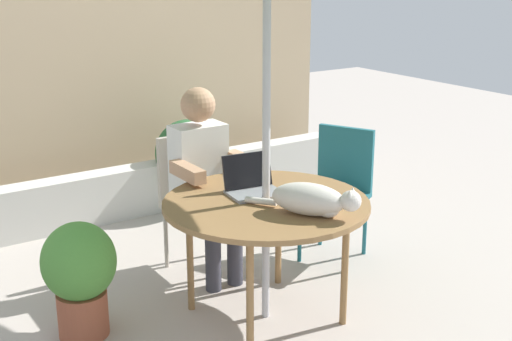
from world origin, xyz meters
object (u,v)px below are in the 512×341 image
Objects in this scene: laptop at (251,182)px; chair_occupied at (193,191)px; potted_plant_near_fence at (189,159)px; potted_plant_by_chair at (80,273)px; patio_table at (266,209)px; cat at (313,200)px; chair_empty at (339,182)px; person_seated at (204,173)px.

chair_occupied is at bearing 91.18° from laptop.
laptop is at bearing -106.79° from potted_plant_near_fence.
potted_plant_by_chair is at bearing -134.76° from potted_plant_near_fence.
cat reaches higher than patio_table.
chair_empty is at bearing -22.38° from chair_occupied.
patio_table is 1.75× the size of potted_plant_by_chair.
chair_empty is at bearing 26.27° from patio_table.
patio_table is 0.21m from laptop.
cat is 1.32m from potted_plant_by_chair.
laptop reaches higher than chair_empty.
patio_table is at bearing -90.00° from person_seated.
laptop is at bearing 85.38° from patio_table.
patio_table is 1.98m from potted_plant_near_fence.
patio_table is 0.93× the size of person_seated.
patio_table is 1.99× the size of cat.
chair_occupied is at bearing 157.62° from chair_empty.
person_seated is 1.05m from potted_plant_by_chair.
chair_empty is 1.55× the size of cat.
laptop is (-0.92, -0.29, 0.25)m from chair_empty.
chair_occupied and chair_empty have the same top height.
chair_occupied is at bearing 90.00° from patio_table.
chair_occupied is 1.36× the size of potted_plant_by_chair.
cat is at bearing -86.26° from chair_occupied.
potted_plant_by_chair is (-1.03, 0.71, -0.42)m from cat.
cat is at bearing -85.67° from person_seated.
chair_occupied is 1.20× the size of potted_plant_near_fence.
laptop is (0.01, -0.51, 0.08)m from person_seated.
chair_empty is 1.36× the size of potted_plant_by_chair.
laptop is 0.50m from cat.
chair_occupied is 1.07m from potted_plant_by_chair.
potted_plant_by_chair is (-0.95, 0.39, -0.29)m from patio_table.
person_seated is 2.13× the size of cat.
laptop is 0.57× the size of cat.
cat is (-0.86, -0.78, 0.27)m from chair_empty.
cat reaches higher than potted_plant_near_fence.
chair_empty is (0.93, 0.46, -0.13)m from patio_table.
potted_plant_near_fence is (0.53, 1.21, -0.28)m from person_seated.
potted_plant_near_fence is at bearing 66.16° from person_seated.
potted_plant_near_fence is at bearing 78.32° from cat.
cat is (0.06, -0.49, 0.02)m from laptop.
potted_plant_by_chair is at bearing -162.93° from person_seated.
potted_plant_near_fence reaches higher than patio_table.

